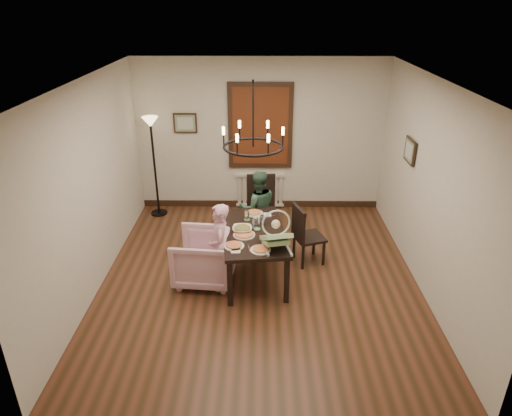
{
  "coord_description": "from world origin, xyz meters",
  "views": [
    {
      "loc": [
        0.01,
        -5.57,
        3.72
      ],
      "look_at": [
        -0.05,
        0.16,
        1.05
      ],
      "focal_mm": 32.0,
      "sensor_mm": 36.0,
      "label": 1
    }
  ],
  "objects_px": {
    "floor_lamp": "(155,168)",
    "armchair": "(204,257)",
    "chair_far": "(262,209)",
    "chair_right": "(309,234)",
    "elderly_woman": "(220,254)",
    "drinking_glass": "(254,224)",
    "dining_table": "(253,236)",
    "baby_bouncer": "(276,235)",
    "seated_man": "(258,214)"
  },
  "relations": [
    {
      "from": "baby_bouncer",
      "to": "seated_man",
      "type": "bearing_deg",
      "value": 88.23
    },
    {
      "from": "chair_far",
      "to": "baby_bouncer",
      "type": "bearing_deg",
      "value": -87.88
    },
    {
      "from": "elderly_woman",
      "to": "floor_lamp",
      "type": "height_order",
      "value": "floor_lamp"
    },
    {
      "from": "chair_far",
      "to": "floor_lamp",
      "type": "xyz_separation_m",
      "value": [
        -1.93,
        0.91,
        0.36
      ]
    },
    {
      "from": "dining_table",
      "to": "seated_man",
      "type": "distance_m",
      "value": 0.96
    },
    {
      "from": "elderly_woman",
      "to": "drinking_glass",
      "type": "height_order",
      "value": "elderly_woman"
    },
    {
      "from": "elderly_woman",
      "to": "chair_right",
      "type": "bearing_deg",
      "value": 111.19
    },
    {
      "from": "dining_table",
      "to": "drinking_glass",
      "type": "relative_size",
      "value": 12.12
    },
    {
      "from": "baby_bouncer",
      "to": "drinking_glass",
      "type": "bearing_deg",
      "value": 106.25
    },
    {
      "from": "elderly_woman",
      "to": "floor_lamp",
      "type": "xyz_separation_m",
      "value": [
        -1.35,
        2.35,
        0.38
      ]
    },
    {
      "from": "dining_table",
      "to": "drinking_glass",
      "type": "bearing_deg",
      "value": 78.43
    },
    {
      "from": "chair_right",
      "to": "seated_man",
      "type": "height_order",
      "value": "seated_man"
    },
    {
      "from": "floor_lamp",
      "to": "drinking_glass",
      "type": "bearing_deg",
      "value": -46.93
    },
    {
      "from": "dining_table",
      "to": "chair_right",
      "type": "bearing_deg",
      "value": 17.75
    },
    {
      "from": "chair_right",
      "to": "floor_lamp",
      "type": "distance_m",
      "value": 3.16
    },
    {
      "from": "chair_far",
      "to": "elderly_woman",
      "type": "relative_size",
      "value": 1.03
    },
    {
      "from": "chair_far",
      "to": "floor_lamp",
      "type": "distance_m",
      "value": 2.17
    },
    {
      "from": "chair_far",
      "to": "elderly_woman",
      "type": "distance_m",
      "value": 1.55
    },
    {
      "from": "chair_far",
      "to": "seated_man",
      "type": "height_order",
      "value": "chair_far"
    },
    {
      "from": "seated_man",
      "to": "floor_lamp",
      "type": "bearing_deg",
      "value": -41.14
    },
    {
      "from": "elderly_woman",
      "to": "floor_lamp",
      "type": "bearing_deg",
      "value": -156.81
    },
    {
      "from": "chair_far",
      "to": "chair_right",
      "type": "xyz_separation_m",
      "value": [
        0.72,
        -0.76,
        -0.06
      ]
    },
    {
      "from": "seated_man",
      "to": "drinking_glass",
      "type": "height_order",
      "value": "seated_man"
    },
    {
      "from": "chair_far",
      "to": "seated_man",
      "type": "bearing_deg",
      "value": -114.72
    },
    {
      "from": "chair_right",
      "to": "baby_bouncer",
      "type": "xyz_separation_m",
      "value": [
        -0.54,
        -0.83,
        0.43
      ]
    },
    {
      "from": "drinking_glass",
      "to": "floor_lamp",
      "type": "height_order",
      "value": "floor_lamp"
    },
    {
      "from": "chair_right",
      "to": "baby_bouncer",
      "type": "bearing_deg",
      "value": 127.89
    },
    {
      "from": "seated_man",
      "to": "baby_bouncer",
      "type": "height_order",
      "value": "baby_bouncer"
    },
    {
      "from": "chair_far",
      "to": "baby_bouncer",
      "type": "height_order",
      "value": "baby_bouncer"
    },
    {
      "from": "dining_table",
      "to": "chair_far",
      "type": "xyz_separation_m",
      "value": [
        0.12,
        1.13,
        -0.1
      ]
    },
    {
      "from": "chair_far",
      "to": "baby_bouncer",
      "type": "relative_size",
      "value": 1.96
    },
    {
      "from": "drinking_glass",
      "to": "floor_lamp",
      "type": "xyz_separation_m",
      "value": [
        -1.82,
        1.95,
        0.11
      ]
    },
    {
      "from": "dining_table",
      "to": "chair_right",
      "type": "height_order",
      "value": "chair_right"
    },
    {
      "from": "elderly_woman",
      "to": "floor_lamp",
      "type": "distance_m",
      "value": 2.74
    },
    {
      "from": "chair_far",
      "to": "elderly_woman",
      "type": "bearing_deg",
      "value": -116.19
    },
    {
      "from": "dining_table",
      "to": "chair_right",
      "type": "xyz_separation_m",
      "value": [
        0.84,
        0.37,
        -0.16
      ]
    },
    {
      "from": "elderly_woman",
      "to": "seated_man",
      "type": "distance_m",
      "value": 1.36
    },
    {
      "from": "armchair",
      "to": "floor_lamp",
      "type": "distance_m",
      "value": 2.51
    },
    {
      "from": "baby_bouncer",
      "to": "floor_lamp",
      "type": "height_order",
      "value": "floor_lamp"
    },
    {
      "from": "armchair",
      "to": "seated_man",
      "type": "relative_size",
      "value": 0.79
    },
    {
      "from": "chair_far",
      "to": "dining_table",
      "type": "bearing_deg",
      "value": -100.45
    },
    {
      "from": "seated_man",
      "to": "chair_right",
      "type": "bearing_deg",
      "value": 132.7
    },
    {
      "from": "elderly_woman",
      "to": "baby_bouncer",
      "type": "distance_m",
      "value": 0.86
    },
    {
      "from": "floor_lamp",
      "to": "chair_far",
      "type": "bearing_deg",
      "value": -25.22
    },
    {
      "from": "chair_far",
      "to": "drinking_glass",
      "type": "relative_size",
      "value": 8.05
    },
    {
      "from": "armchair",
      "to": "seated_man",
      "type": "distance_m",
      "value": 1.35
    },
    {
      "from": "floor_lamp",
      "to": "armchair",
      "type": "bearing_deg",
      "value": -63.16
    },
    {
      "from": "drinking_glass",
      "to": "floor_lamp",
      "type": "distance_m",
      "value": 2.67
    },
    {
      "from": "chair_right",
      "to": "elderly_woman",
      "type": "distance_m",
      "value": 1.47
    },
    {
      "from": "chair_right",
      "to": "elderly_woman",
      "type": "bearing_deg",
      "value": 98.6
    }
  ]
}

